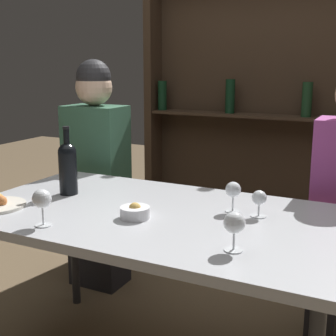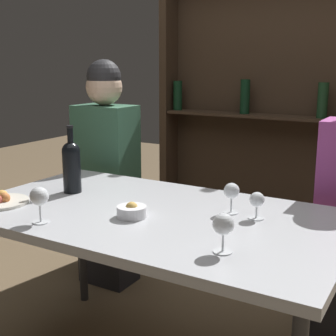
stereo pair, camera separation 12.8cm
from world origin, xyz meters
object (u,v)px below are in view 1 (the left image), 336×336
Objects in this scene: wine_glass_0 at (42,200)px; wine_glass_1 at (234,224)px; wine_glass_2 at (233,191)px; snack_bowl at (135,212)px; seated_person_left at (97,177)px; wine_bottle at (68,166)px; wine_glass_3 at (259,199)px.

wine_glass_1 is (0.69, 0.09, -0.01)m from wine_glass_0.
wine_glass_2 is (-0.13, 0.37, -0.00)m from wine_glass_1.
snack_bowl is 0.09× the size of seated_person_left.
wine_glass_1 is 1.43m from seated_person_left.
seated_person_left is (-0.99, 0.50, -0.16)m from wine_glass_2.
wine_bottle is 0.23× the size of seated_person_left.
wine_glass_0 is at bearing -140.54° from wine_glass_2.
seated_person_left is (-0.44, 0.96, -0.17)m from wine_glass_0.
wine_glass_3 is at bearing -7.80° from wine_glass_2.
wine_glass_1 reaches higher than wine_glass_2.
seated_person_left is (-1.12, 0.87, -0.16)m from wine_glass_1.
snack_bowl is (-0.41, -0.22, -0.04)m from wine_glass_3.
snack_bowl is at bearing -19.84° from wine_bottle.
wine_bottle is 2.24× the size of wine_glass_0.
wine_glass_1 is at bearing -37.75° from seated_person_left.
wine_bottle is at bearing -175.46° from wine_glass_3.
wine_glass_3 is at bearing 28.45° from snack_bowl.
wine_glass_0 is at bearing -64.32° from wine_bottle.
wine_glass_3 is at bearing 93.44° from wine_glass_1.
wine_glass_3 is (0.66, 0.44, -0.03)m from wine_glass_0.
wine_bottle is 0.42m from wine_glass_0.
seated_person_left is at bearing 113.96° from wine_bottle.
wine_bottle is at bearing -66.04° from seated_person_left.
wine_bottle is 2.94× the size of wine_glass_3.
wine_bottle is at bearing 115.68° from wine_glass_0.
wine_glass_0 is 0.72m from wine_glass_2.
wine_glass_1 is 1.12× the size of snack_bowl.
wine_bottle is 2.40× the size of wine_glass_1.
wine_glass_1 is at bearing -70.79° from wine_glass_2.
wine_bottle is 2.51× the size of wine_glass_2.
wine_glass_2 is 0.11m from wine_glass_3.
wine_glass_0 is at bearing -138.95° from snack_bowl.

